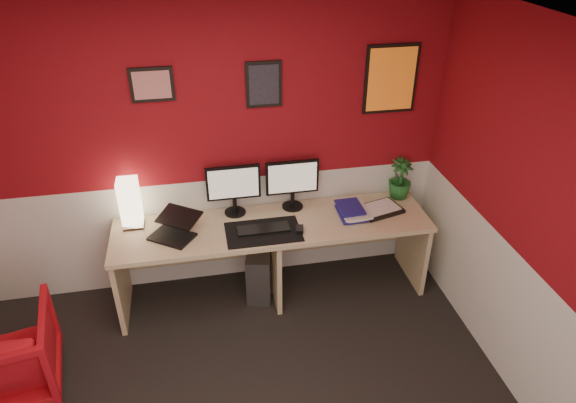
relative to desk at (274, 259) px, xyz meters
The scene contains 23 objects.
ceiling 2.61m from the desk, 110.05° to the right, with size 4.00×3.50×0.01m, color white.
wall_back 1.08m from the desk, 146.06° to the left, with size 4.00×0.01×2.50m, color maroon.
wall_right 2.23m from the desk, 43.37° to the right, with size 0.01×3.50×2.50m, color maroon.
wainscot_back 0.63m from the desk, 146.45° to the left, with size 4.00×0.01×1.00m, color silver.
wainscot_right 2.05m from the desk, 43.47° to the right, with size 0.01×3.50×1.00m, color silver.
desk is the anchor object (origin of this frame).
shoji_lamp 1.27m from the desk, behind, with size 0.16×0.16×0.40m, color #FFE5B2.
laptop 0.94m from the desk, behind, with size 0.33×0.23×0.22m, color black.
monitor_left 0.75m from the desk, 141.76° to the left, with size 0.45×0.06×0.58m, color black.
monitor_right 0.72m from the desk, 47.32° to the left, with size 0.45×0.06×0.58m, color black.
desk_mat 0.40m from the desk, 132.17° to the right, with size 0.60×0.38×0.01m, color black.
keyboard 0.40m from the desk, 137.43° to the right, with size 0.42×0.14×0.02m, color black.
mouse 0.46m from the desk, 38.52° to the right, with size 0.06×0.10×0.03m, color black.
book_bottom 0.68m from the desk, ahead, with size 0.22×0.30×0.03m, color navy.
book_middle 0.70m from the desk, ahead, with size 0.24×0.32×0.02m, color silver.
book_top 0.71m from the desk, ahead, with size 0.20×0.27×0.03m, color navy.
zen_tray 1.01m from the desk, ahead, with size 0.35×0.25×0.03m, color black.
potted_plant 1.31m from the desk, 10.73° to the left, with size 0.21×0.21×0.37m, color #19591E.
pc_tower 0.19m from the desk, 152.63° to the left, with size 0.20×0.45×0.45m, color #99999E.
armchair 2.12m from the desk, 161.68° to the right, with size 0.68×0.70×0.64m, color red.
art_left 1.74m from the desk, 158.43° to the left, with size 0.32×0.02×0.26m, color red.
art_center 1.47m from the desk, 90.04° to the left, with size 0.28×0.02×0.36m, color black.
art_right 1.78m from the desk, 17.71° to the left, with size 0.44×0.02×0.56m, color orange.
Camera 1 is at (-0.04, -2.09, 3.06)m, focal length 32.14 mm.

